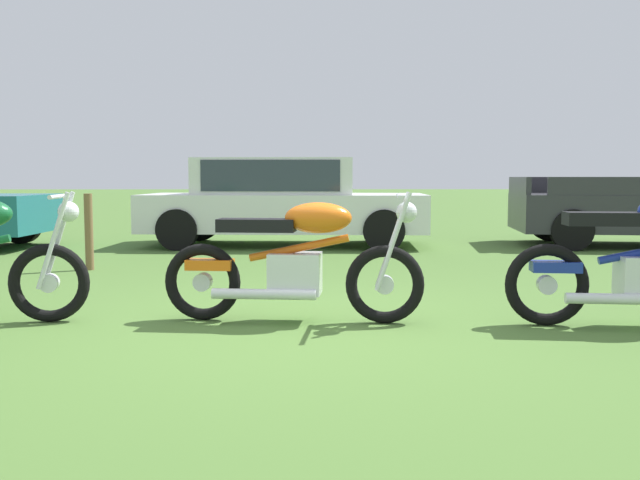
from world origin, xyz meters
The scene contains 4 objects.
ground_plane centered at (0.00, 0.00, 0.00)m, with size 120.00×120.00×0.00m, color #476B2D.
motorcycle_orange centered at (0.02, 0.18, 0.48)m, with size 2.03×0.64×1.02m.
car_white centered at (-0.30, 6.33, 0.80)m, with size 4.68×2.15×1.43m.
fence_post_wooden centered at (-2.53, 3.31, 0.46)m, with size 0.10×0.10×0.93m, color brown.
Camera 1 is at (0.08, -5.22, 1.13)m, focal length 39.34 mm.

